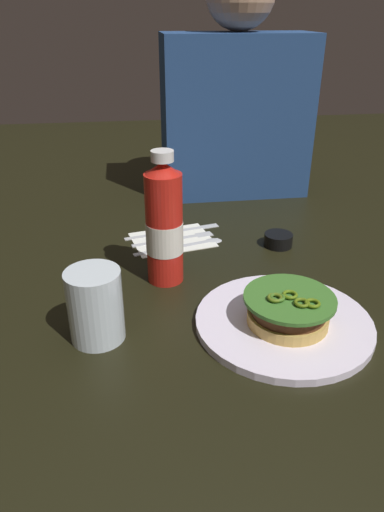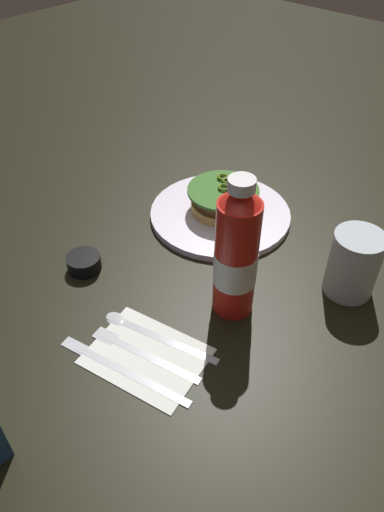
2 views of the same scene
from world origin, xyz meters
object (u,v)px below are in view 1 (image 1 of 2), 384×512
condiment_cup (278,240)px  napkin (172,239)px  ketchup_bottle (164,226)px  dinner_plate (283,322)px  butter_knife (179,229)px  fork_utensil (180,237)px  diner_person (236,100)px  burger_sandwich (288,309)px  water_glass (95,306)px  spoon_utensil (191,243)px

condiment_cup → napkin: 0.22m
ketchup_bottle → napkin: (0.03, 0.16, -0.10)m
dinner_plate → butter_knife: (-0.12, 0.37, -0.00)m
fork_utensil → diner_person: 0.41m
dinner_plate → burger_sandwich: size_ratio=1.98×
water_glass → butter_knife: (0.16, 0.36, -0.05)m
spoon_utensil → ketchup_bottle: bearing=-116.1°
burger_sandwich → dinner_plate: bearing=103.5°
condiment_cup → diner_person: size_ratio=0.11×
ketchup_bottle → spoon_utensil: bearing=63.9°
water_glass → butter_knife: bearing=65.8°
spoon_utensil → napkin: bearing=141.3°
burger_sandwich → napkin: bearing=112.5°
spoon_utensil → butter_knife: size_ratio=0.89×
ketchup_bottle → diner_person: size_ratio=0.43×
fork_utensil → dinner_plate: bearing=-70.2°
diner_person → condiment_cup: bearing=-86.7°
condiment_cup → butter_knife: (-0.20, 0.10, -0.01)m
ketchup_bottle → napkin: ketchup_bottle is taller
napkin → fork_utensil: fork_utensil is taller
napkin → condiment_cup: bearing=-14.9°
burger_sandwich → ketchup_bottle: (-0.17, 0.18, 0.07)m
napkin → diner_person: diner_person is taller
burger_sandwich → water_glass: (-0.28, 0.02, 0.02)m
water_glass → condiment_cup: bearing=36.0°
ketchup_bottle → fork_utensil: bearing=74.3°
burger_sandwich → diner_person: 0.66m
dinner_plate → diner_person: bearing=84.8°
dinner_plate → condiment_cup: (0.08, 0.27, 0.01)m
ketchup_bottle → fork_utensil: (0.05, 0.17, -0.10)m
diner_person → water_glass: bearing=-119.1°
condiment_cup → fork_utensil: (-0.20, 0.06, -0.01)m
ketchup_bottle → diner_person: (0.22, 0.45, 0.13)m
spoon_utensil → diner_person: (0.16, 0.32, 0.23)m
napkin → fork_utensil: 0.02m
spoon_utensil → diner_person: diner_person is taller
napkin → dinner_plate: bearing=-67.2°
napkin → butter_knife: (0.02, 0.04, 0.00)m
condiment_cup → dinner_plate: bearing=-105.6°
dinner_plate → butter_knife: size_ratio=1.27×
burger_sandwich → butter_knife: bearing=107.7°
burger_sandwich → water_glass: bearing=175.8°
spoon_utensil → diner_person: 0.43m
diner_person → fork_utensil: bearing=-121.7°
water_glass → ketchup_bottle: bearing=53.7°
butter_knife → diner_person: size_ratio=0.39×
dinner_plate → burger_sandwich: (0.00, -0.01, 0.03)m
water_glass → napkin: water_glass is taller
condiment_cup → spoon_utensil: size_ratio=0.31×
ketchup_bottle → fork_utensil: size_ratio=1.32×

